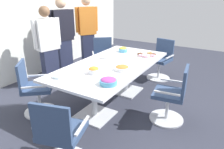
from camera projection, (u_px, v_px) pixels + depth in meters
ground_plane at (112, 102)px, 3.94m from camera, size 10.00×10.00×0.01m
back_wall at (18, 18)px, 4.57m from camera, size 8.00×0.10×2.80m
conference_table at (112, 71)px, 3.71m from camera, size 2.40×1.20×0.75m
office_chair_0 at (61, 138)px, 2.34m from camera, size 0.67×0.67×0.91m
office_chair_1 at (172, 97)px, 3.23m from camera, size 0.61×0.61×0.91m
office_chair_2 at (161, 61)px, 4.90m from camera, size 0.63×0.63×0.91m
office_chair_3 at (103, 60)px, 5.04m from camera, size 0.76×0.76×0.91m
office_chair_4 at (35, 91)px, 3.45m from camera, size 0.76×0.76×0.91m
person_standing_0 at (48, 46)px, 4.37m from camera, size 0.61×0.32×1.67m
person_standing_1 at (63, 36)px, 4.90m from camera, size 0.60×0.37×1.82m
person_standing_2 at (87, 31)px, 5.52m from camera, size 0.56×0.42×1.84m
snack_bowl_candy_mix at (108, 81)px, 2.83m from camera, size 0.24×0.24×0.10m
snack_bowl_chips_yellow at (123, 49)px, 4.37m from camera, size 0.18×0.18×0.11m
snack_bowl_pretzels at (122, 68)px, 3.35m from camera, size 0.23×0.23×0.08m
snack_bowl_chips_orange at (94, 70)px, 3.21m from camera, size 0.18×0.18×0.11m
donut_platter at (147, 55)px, 4.12m from camera, size 0.37×0.37×0.04m
plate_stack at (59, 76)px, 3.08m from camera, size 0.19×0.19×0.04m
napkin_pile at (105, 57)px, 3.96m from camera, size 0.15×0.15×0.06m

